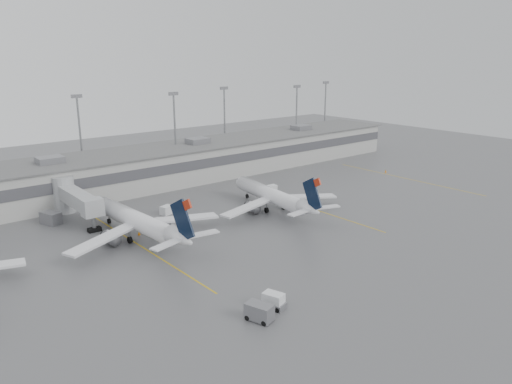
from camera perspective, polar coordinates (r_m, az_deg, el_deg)
ground at (r=72.62m, az=8.89°, el=-8.52°), size 260.00×260.00×0.00m
terminal at (r=115.95m, az=-12.84°, el=2.66°), size 152.00×17.00×9.45m
light_masts at (r=119.63m, az=-14.33°, el=6.80°), size 142.40×8.00×20.60m
jet_bridge_right at (r=97.41m, az=-20.29°, el=-0.59°), size 4.00×17.20×7.00m
stand_markings at (r=89.08m, az=-2.67°, el=-3.69°), size 105.25×40.00×0.01m
jet_mid_left at (r=83.25m, az=-13.25°, el=-3.27°), size 27.40×30.79×9.96m
jet_mid_right at (r=95.81m, az=2.05°, el=-0.46°), size 25.58×28.84×9.35m
baggage_tug at (r=61.18m, az=2.00°, el=-12.44°), size 2.59×3.28×1.85m
baggage_cart at (r=58.39m, az=0.38°, el=-13.53°), size 2.67×3.53×2.02m
gse_uld_b at (r=95.70m, az=-10.19°, el=-2.04°), size 2.64×2.17×1.61m
gse_uld_c at (r=109.19m, az=1.80°, el=0.40°), size 2.18×1.50×1.51m
gse_loader at (r=95.97m, az=-22.39°, el=-2.77°), size 3.31×4.07×2.20m
cone_b at (r=85.97m, az=-13.22°, el=-4.56°), size 0.50×0.50×0.80m
cone_c at (r=111.97m, az=-0.45°, el=0.60°), size 0.48×0.48×0.77m
cone_d at (r=131.16m, az=14.60°, el=2.34°), size 0.49×0.49×0.77m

